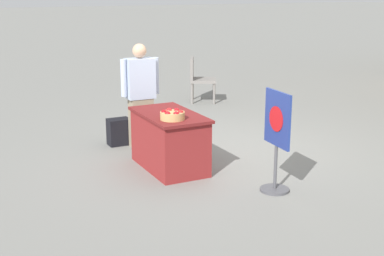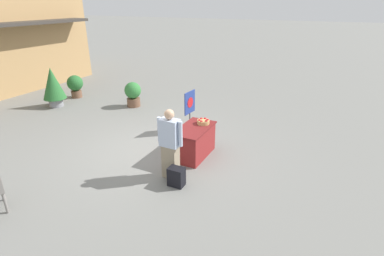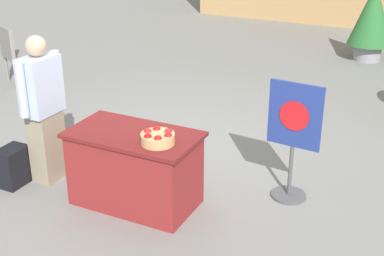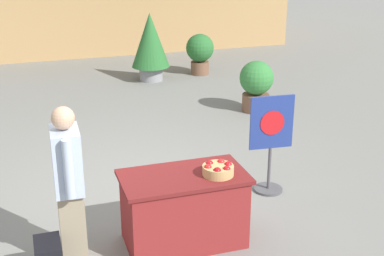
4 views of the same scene
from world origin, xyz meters
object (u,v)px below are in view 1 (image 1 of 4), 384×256
object	(u,v)px
person_visitor	(141,95)
poster_board	(277,139)
apple_basket	(172,115)
patio_chair	(199,77)
display_table	(169,141)
backpack	(119,132)

from	to	relation	value
person_visitor	poster_board	xyz separation A→B (m)	(2.49, 0.77, -0.15)
person_visitor	apple_basket	bearing A→B (deg)	-3.66
patio_chair	poster_board	bearing A→B (deg)	-79.17
apple_basket	display_table	bearing A→B (deg)	162.89
apple_basket	patio_chair	bearing A→B (deg)	148.60
backpack	patio_chair	distance (m)	3.53
display_table	backpack	bearing A→B (deg)	-169.63
display_table	patio_chair	xyz separation A→B (m)	(-3.73, 2.37, 0.16)
backpack	poster_board	world-z (taller)	poster_board
display_table	apple_basket	size ratio (longest dim) A/B	4.05
person_visitor	poster_board	size ratio (longest dim) A/B	1.29
apple_basket	backpack	xyz separation A→B (m)	(-1.72, -0.15, -0.62)
backpack	apple_basket	bearing A→B (deg)	5.04
backpack	poster_board	bearing A→B (deg)	20.97
display_table	poster_board	bearing A→B (deg)	30.43
display_table	patio_chair	bearing A→B (deg)	147.50
display_table	backpack	xyz separation A→B (m)	(-1.38, -0.25, -0.18)
person_visitor	backpack	world-z (taller)	person_visitor
person_visitor	display_table	bearing A→B (deg)	-0.00
backpack	patio_chair	size ratio (longest dim) A/B	0.44
apple_basket	person_visitor	world-z (taller)	person_visitor
backpack	person_visitor	bearing A→B (deg)	47.65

